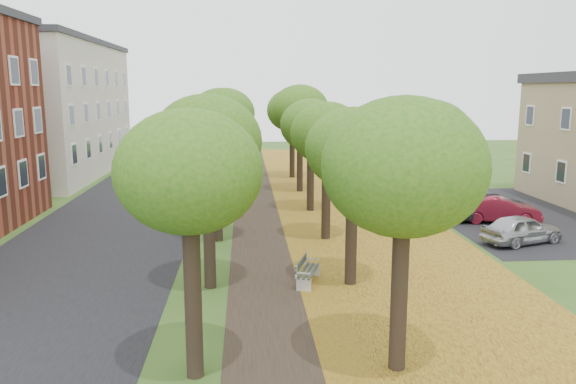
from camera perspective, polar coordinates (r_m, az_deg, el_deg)
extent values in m
plane|color=#2D4C19|center=(13.98, 0.10, -17.82)|extent=(120.00, 120.00, 0.00)
cube|color=black|center=(28.82, -17.40, -3.36)|extent=(8.00, 70.00, 0.01)
cube|color=black|center=(28.09, -2.30, -3.23)|extent=(3.20, 70.00, 0.01)
cube|color=gold|center=(28.70, 7.74, -3.02)|extent=(7.50, 70.00, 0.01)
cube|color=black|center=(32.45, 22.21, -2.15)|extent=(9.00, 16.00, 0.01)
cylinder|color=black|center=(13.22, -9.62, -10.67)|extent=(0.40, 0.40, 3.79)
ellipsoid|color=#265612|center=(12.46, -10.04, 2.39)|extent=(3.46, 3.46, 2.94)
cylinder|color=black|center=(18.92, -8.01, -4.15)|extent=(0.40, 0.40, 3.79)
ellipsoid|color=#265612|center=(18.41, -8.25, 4.98)|extent=(3.46, 3.46, 2.94)
cylinder|color=black|center=(24.77, -7.17, -0.68)|extent=(0.40, 0.40, 3.79)
ellipsoid|color=#265612|center=(24.38, -7.33, 6.30)|extent=(3.46, 3.46, 2.94)
cylinder|color=black|center=(30.68, -6.65, 1.46)|extent=(0.40, 0.40, 3.79)
ellipsoid|color=#265612|center=(30.36, -6.77, 7.09)|extent=(3.46, 3.46, 2.94)
cylinder|color=black|center=(36.61, -6.30, 2.91)|extent=(0.40, 0.40, 3.79)
ellipsoid|color=#265612|center=(36.35, -6.39, 7.63)|extent=(3.46, 3.46, 2.94)
cylinder|color=black|center=(42.57, -6.04, 3.95)|extent=(0.40, 0.40, 3.79)
ellipsoid|color=#265612|center=(42.34, -6.12, 8.01)|extent=(3.46, 3.46, 2.94)
cylinder|color=black|center=(13.63, 11.23, -10.06)|extent=(0.40, 0.40, 3.79)
ellipsoid|color=#265612|center=(12.91, 11.70, 2.61)|extent=(3.46, 3.46, 2.94)
cylinder|color=black|center=(19.22, 6.45, -3.89)|extent=(0.40, 0.40, 3.79)
ellipsoid|color=#265612|center=(18.71, 6.64, 5.10)|extent=(3.46, 3.46, 2.94)
cylinder|color=black|center=(25.00, 3.89, -0.52)|extent=(0.40, 0.40, 3.79)
ellipsoid|color=#265612|center=(24.61, 3.97, 6.39)|extent=(3.46, 3.46, 2.94)
cylinder|color=black|center=(30.86, 2.29, 1.58)|extent=(0.40, 0.40, 3.79)
ellipsoid|color=#265612|center=(30.54, 2.34, 7.18)|extent=(3.46, 3.46, 2.94)
cylinder|color=black|center=(36.76, 1.21, 3.00)|extent=(0.40, 0.40, 3.79)
ellipsoid|color=#265612|center=(36.50, 1.23, 7.70)|extent=(3.46, 3.46, 2.94)
cylinder|color=black|center=(42.70, 0.42, 4.03)|extent=(0.40, 0.40, 3.79)
ellipsoid|color=#265612|center=(42.47, 0.43, 8.08)|extent=(3.46, 3.46, 2.94)
cube|color=beige|center=(48.07, -24.10, 7.56)|extent=(10.00, 20.00, 10.00)
cube|color=#2D2D33|center=(48.18, -24.57, 13.74)|extent=(10.30, 20.30, 0.40)
cube|color=#29332A|center=(19.53, 2.11, -8.01)|extent=(0.98, 1.84, 0.04)
cube|color=#29332A|center=(19.50, 1.36, -7.21)|extent=(0.58, 1.72, 0.26)
cube|color=silver|center=(18.85, 1.61, -9.42)|extent=(0.49, 0.21, 0.45)
cube|color=silver|center=(20.36, 2.56, -7.90)|extent=(0.49, 0.21, 0.45)
cube|color=silver|center=(18.72, 1.62, -8.26)|extent=(0.44, 0.19, 0.04)
cube|color=silver|center=(20.24, 2.57, -6.82)|extent=(0.44, 0.19, 0.04)
imported|color=#ADADB2|center=(26.46, 22.67, -3.49)|extent=(4.00, 2.65, 1.27)
imported|color=maroon|center=(30.18, 20.59, -1.67)|extent=(4.17, 2.08, 1.31)
imported|color=#35353A|center=(31.02, 19.44, -1.19)|extent=(5.27, 3.61, 1.42)
imported|color=white|center=(36.17, 14.99, 0.56)|extent=(5.27, 3.75, 1.33)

